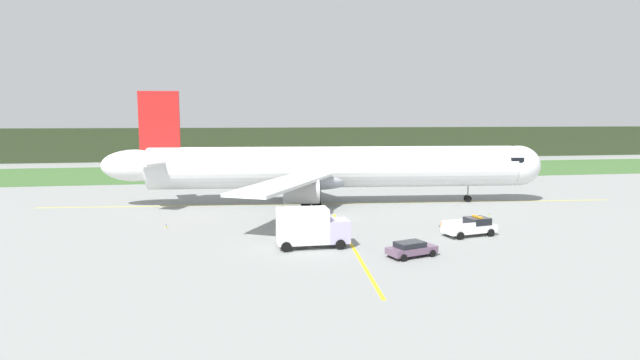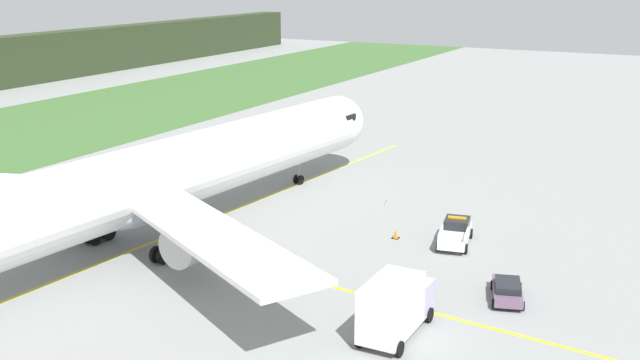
# 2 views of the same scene
# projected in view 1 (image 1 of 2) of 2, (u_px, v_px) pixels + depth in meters

# --- Properties ---
(ground) EXTENTS (320.00, 320.00, 0.00)m
(ground) POSITION_uv_depth(u_px,v_px,m) (333.00, 217.00, 59.01)
(ground) COLOR gray
(grass_verge) EXTENTS (320.00, 33.57, 0.04)m
(grass_verge) POSITION_uv_depth(u_px,v_px,m) (286.00, 171.00, 109.76)
(grass_verge) COLOR #3C642F
(grass_verge) RESTS_ON ground
(distant_tree_line) EXTENTS (288.00, 5.03, 8.90)m
(distant_tree_line) POSITION_uv_depth(u_px,v_px,m) (273.00, 143.00, 142.18)
(distant_tree_line) COLOR #2A3720
(distant_tree_line) RESTS_ON ground
(taxiway_centerline_main) EXTENTS (78.02, 7.41, 0.01)m
(taxiway_centerline_main) POSITION_uv_depth(u_px,v_px,m) (335.00, 204.00, 68.53)
(taxiway_centerline_main) COLOR yellow
(taxiway_centerline_main) RESTS_ON ground
(taxiway_centerline_spur) EXTENTS (2.94, 28.98, 0.01)m
(taxiway_centerline_spur) POSITION_uv_depth(u_px,v_px,m) (351.00, 244.00, 46.53)
(taxiway_centerline_spur) COLOR yellow
(taxiway_centerline_spur) RESTS_ON ground
(airliner) EXTENTS (59.37, 42.87, 15.02)m
(airliner) POSITION_uv_depth(u_px,v_px,m) (331.00, 168.00, 67.90)
(airliner) COLOR silver
(airliner) RESTS_ON ground
(ops_pickup_truck) EXTENTS (5.58, 3.10, 1.94)m
(ops_pickup_truck) POSITION_uv_depth(u_px,v_px,m) (471.00, 227.00, 49.81)
(ops_pickup_truck) COLOR white
(ops_pickup_truck) RESTS_ON ground
(catering_truck) EXTENTS (6.46, 2.69, 3.75)m
(catering_truck) POSITION_uv_depth(u_px,v_px,m) (310.00, 227.00, 45.14)
(catering_truck) COLOR #AFA9D1
(catering_truck) RESTS_ON ground
(staff_car) EXTENTS (4.58, 2.96, 1.30)m
(staff_car) POSITION_uv_depth(u_px,v_px,m) (411.00, 248.00, 42.25)
(staff_car) COLOR #654B64
(staff_car) RESTS_ON ground
(apron_cone) EXTENTS (0.57, 0.57, 0.71)m
(apron_cone) POSITION_uv_depth(u_px,v_px,m) (442.00, 223.00, 54.12)
(apron_cone) COLOR black
(apron_cone) RESTS_ON ground
(taxiway_edge_light_east) EXTENTS (0.12, 0.12, 0.42)m
(taxiway_edge_light_east) POSITION_uv_depth(u_px,v_px,m) (489.00, 215.00, 59.48)
(taxiway_edge_light_east) COLOR yellow
(taxiway_edge_light_east) RESTS_ON ground
(taxiway_edge_light_west) EXTENTS (0.12, 0.12, 0.44)m
(taxiway_edge_light_west) POSITION_uv_depth(u_px,v_px,m) (166.00, 226.00, 53.14)
(taxiway_edge_light_west) COLOR yellow
(taxiway_edge_light_west) RESTS_ON ground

